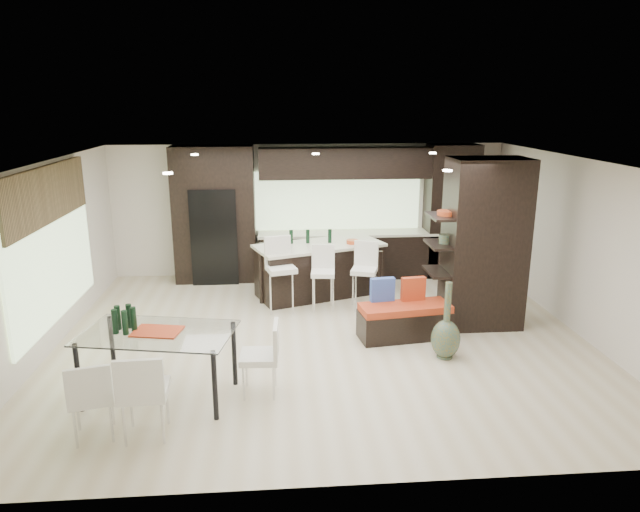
{
  "coord_description": "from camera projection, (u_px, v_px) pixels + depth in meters",
  "views": [
    {
      "loc": [
        -0.7,
        -8.12,
        3.54
      ],
      "look_at": [
        0.0,
        0.6,
        1.15
      ],
      "focal_mm": 32.0,
      "sensor_mm": 36.0,
      "label": 1
    }
  ],
  "objects": [
    {
      "name": "refrigerator",
      "position": [
        215.0,
        235.0,
        11.4
      ],
      "size": [
        0.9,
        0.68,
        1.9
      ],
      "primitive_type": "cube",
      "color": "black",
      "rests_on": "ground"
    },
    {
      "name": "dining_table",
      "position": [
        160.0,
        365.0,
        6.94
      ],
      "size": [
        1.95,
        1.34,
        0.86
      ],
      "primitive_type": "cube",
      "rotation": [
        0.0,
        0.0,
        -0.2
      ],
      "color": "white",
      "rests_on": "ground"
    },
    {
      "name": "right_wall",
      "position": [
        582.0,
        248.0,
        8.75
      ],
      "size": [
        0.02,
        7.0,
        2.7
      ],
      "primitive_type": "cube",
      "color": "silver",
      "rests_on": "ground"
    },
    {
      "name": "back_cabinetry",
      "position": [
        334.0,
        213.0,
        11.53
      ],
      "size": [
        6.8,
        0.68,
        2.7
      ],
      "primitive_type": "cube",
      "color": "black",
      "rests_on": "ground"
    },
    {
      "name": "stool_right",
      "position": [
        364.0,
        282.0,
        9.94
      ],
      "size": [
        0.53,
        0.53,
        0.95
      ],
      "primitive_type": "cube",
      "rotation": [
        0.0,
        0.0,
        -0.31
      ],
      "color": "white",
      "rests_on": "ground"
    },
    {
      "name": "back_wall",
      "position": [
        309.0,
        210.0,
        11.81
      ],
      "size": [
        8.0,
        0.02,
        2.7
      ],
      "primitive_type": "cube",
      "color": "silver",
      "rests_on": "ground"
    },
    {
      "name": "stool_left",
      "position": [
        281.0,
        282.0,
        9.79
      ],
      "size": [
        0.56,
        0.56,
        1.05
      ],
      "primitive_type": "cube",
      "rotation": [
        0.0,
        0.0,
        0.26
      ],
      "color": "white",
      "rests_on": "ground"
    },
    {
      "name": "chair_end",
      "position": [
        259.0,
        362.0,
        7.03
      ],
      "size": [
        0.48,
        0.48,
        0.86
      ],
      "primitive_type": "cube",
      "rotation": [
        0.0,
        0.0,
        1.52
      ],
      "color": "white",
      "rests_on": "ground"
    },
    {
      "name": "floor_vase",
      "position": [
        447.0,
        320.0,
        7.99
      ],
      "size": [
        0.54,
        0.54,
        1.12
      ],
      "primitive_type": null,
      "rotation": [
        0.0,
        0.0,
        0.38
      ],
      "color": "#44523A",
      "rests_on": "ground"
    },
    {
      "name": "partition_column",
      "position": [
        484.0,
        244.0,
        9.02
      ],
      "size": [
        1.2,
        0.8,
        2.7
      ],
      "primitive_type": "cube",
      "color": "black",
      "rests_on": "ground"
    },
    {
      "name": "stool_mid",
      "position": [
        323.0,
        284.0,
        9.9
      ],
      "size": [
        0.44,
        0.44,
        0.91
      ],
      "primitive_type": "cube",
      "rotation": [
        0.0,
        0.0,
        -0.11
      ],
      "color": "white",
      "rests_on": "ground"
    },
    {
      "name": "chair_near",
      "position": [
        145.0,
        397.0,
        6.13
      ],
      "size": [
        0.53,
        0.53,
        0.93
      ],
      "primitive_type": "cube",
      "rotation": [
        0.0,
        0.0,
        0.05
      ],
      "color": "white",
      "rests_on": "ground"
    },
    {
      "name": "ceiling_spots",
      "position": [
        322.0,
        161.0,
        8.33
      ],
      "size": [
        4.0,
        3.0,
        0.02
      ],
      "primitive_type": "cube",
      "color": "white",
      "rests_on": "ceiling"
    },
    {
      "name": "window_back",
      "position": [
        338.0,
        200.0,
        11.76
      ],
      "size": [
        3.4,
        0.04,
        1.2
      ],
      "primitive_type": "cube",
      "color": "#B2D199",
      "rests_on": "back_wall"
    },
    {
      "name": "kitchen_island",
      "position": [
        319.0,
        269.0,
        10.66
      ],
      "size": [
        2.55,
        1.74,
        0.98
      ],
      "primitive_type": "cube",
      "rotation": [
        0.0,
        0.0,
        0.35
      ],
      "color": "black",
      "rests_on": "ground"
    },
    {
      "name": "ground",
      "position": [
        323.0,
        338.0,
        8.79
      ],
      "size": [
        8.0,
        8.0,
        0.0
      ],
      "primitive_type": "plane",
      "color": "beige",
      "rests_on": "ground"
    },
    {
      "name": "stone_accent",
      "position": [
        47.0,
        195.0,
        8.09
      ],
      "size": [
        0.08,
        3.0,
        0.8
      ],
      "primitive_type": "cube",
      "color": "brown",
      "rests_on": "left_wall"
    },
    {
      "name": "ceiling",
      "position": [
        323.0,
        162.0,
        8.08
      ],
      "size": [
        8.0,
        7.0,
        0.02
      ],
      "primitive_type": "cube",
      "color": "white",
      "rests_on": "ground"
    },
    {
      "name": "window_left",
      "position": [
        52.0,
        256.0,
        8.33
      ],
      "size": [
        0.04,
        3.2,
        1.9
      ],
      "primitive_type": "cube",
      "color": "#B2D199",
      "rests_on": "left_wall"
    },
    {
      "name": "chair_far",
      "position": [
        93.0,
        401.0,
        6.11
      ],
      "size": [
        0.55,
        0.55,
        0.85
      ],
      "primitive_type": "cube",
      "rotation": [
        0.0,
        0.0,
        0.24
      ],
      "color": "white",
      "rests_on": "ground"
    },
    {
      "name": "bench",
      "position": [
        405.0,
        321.0,
        8.75
      ],
      "size": [
        1.46,
        0.72,
        0.54
      ],
      "primitive_type": "cube",
      "rotation": [
        0.0,
        0.0,
        0.14
      ],
      "color": "black",
      "rests_on": "ground"
    },
    {
      "name": "left_wall",
      "position": [
        44.0,
        259.0,
        8.13
      ],
      "size": [
        0.02,
        7.0,
        2.7
      ],
      "primitive_type": "cube",
      "color": "silver",
      "rests_on": "ground"
    }
  ]
}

